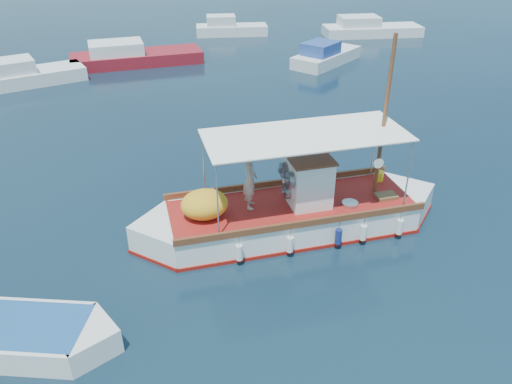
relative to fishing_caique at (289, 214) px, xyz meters
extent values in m
plane|color=black|center=(-0.63, 0.27, -0.58)|extent=(160.00, 160.00, 0.00)
cube|color=white|center=(0.07, 0.00, -0.20)|extent=(8.04, 2.74, 1.18)
cube|color=white|center=(-3.94, 0.03, -0.20)|extent=(2.68, 2.68, 1.18)
cube|color=white|center=(4.08, -0.03, -0.20)|extent=(2.68, 2.68, 1.18)
cube|color=maroon|center=(0.07, 0.00, -0.55)|extent=(8.15, 2.82, 0.19)
cube|color=maroon|center=(0.07, 0.00, 0.36)|extent=(8.04, 2.52, 0.06)
cube|color=brown|center=(0.08, 1.35, 0.49)|extent=(8.12, 0.17, 0.21)
cube|color=brown|center=(0.06, -1.35, 0.49)|extent=(8.12, 0.17, 0.21)
cube|color=white|center=(0.60, -0.01, 1.19)|extent=(1.29, 1.40, 1.60)
cube|color=brown|center=(0.60, -0.01, 2.02)|extent=(1.40, 1.51, 0.06)
cylinder|color=slate|center=(-0.09, -0.34, 1.51)|extent=(0.24, 0.54, 0.53)
cylinder|color=slate|center=(-0.09, 0.34, 1.51)|extent=(0.24, 0.54, 0.53)
cylinder|color=slate|center=(-0.09, 0.00, 0.92)|extent=(0.24, 0.54, 0.53)
cylinder|color=brown|center=(3.06, -0.02, 3.06)|extent=(0.13, 0.13, 5.34)
cylinder|color=brown|center=(2.21, -0.02, 2.63)|extent=(1.92, 0.10, 0.09)
cylinder|color=silver|center=(-2.59, 1.20, 1.59)|extent=(0.05, 0.05, 2.41)
cylinder|color=silver|center=(-2.61, -1.16, 1.59)|extent=(0.05, 0.05, 2.41)
cylinder|color=silver|center=(3.50, 1.15, 1.59)|extent=(0.05, 0.05, 2.41)
cylinder|color=silver|center=(3.48, -1.20, 1.59)|extent=(0.05, 0.05, 2.41)
cube|color=white|center=(0.44, 0.00, 2.81)|extent=(6.33, 2.61, 0.04)
ellipsoid|color=gold|center=(-2.82, 0.02, 0.83)|extent=(1.51, 1.28, 0.90)
cube|color=yellow|center=(1.46, 0.58, 0.60)|extent=(0.27, 0.19, 0.43)
cylinder|color=yellow|center=(3.60, 0.72, 0.57)|extent=(0.32, 0.32, 0.36)
cube|color=brown|center=(3.27, -0.45, 0.45)|extent=(0.70, 0.49, 0.13)
cylinder|color=#B2B2B2|center=(1.88, -0.60, 0.45)|extent=(0.54, 0.54, 0.13)
cylinder|color=white|center=(2.41, -1.14, 2.13)|extent=(0.32, 0.03, 0.32)
cylinder|color=white|center=(-2.08, -1.48, -0.10)|extent=(0.22, 0.22, 0.51)
cylinder|color=navy|center=(1.13, -1.51, -0.10)|extent=(0.22, 0.22, 0.51)
cylinder|color=white|center=(3.26, -1.52, -0.10)|extent=(0.22, 0.22, 0.51)
imported|color=#AB9F8E|center=(-1.29, 0.21, 1.36)|extent=(0.62, 0.79, 1.92)
cube|color=white|center=(-6.48, -3.73, -0.32)|extent=(1.73, 1.73, 0.92)
cube|color=silver|center=(-10.17, 19.39, -0.28)|extent=(6.73, 4.09, 1.00)
cube|color=silver|center=(-11.08, 19.13, 0.62)|extent=(3.00, 2.67, 0.80)
cube|color=maroon|center=(-3.56, 22.11, -0.28)|extent=(8.91, 3.18, 1.00)
cube|color=silver|center=(-4.88, 22.05, 0.62)|extent=(3.62, 2.53, 0.80)
cube|color=silver|center=(9.12, 18.81, -0.28)|extent=(5.97, 5.20, 1.00)
cube|color=#2A488D|center=(8.42, 18.29, 0.62)|extent=(2.98, 2.88, 0.80)
cube|color=silver|center=(16.10, 25.77, -0.28)|extent=(8.41, 3.75, 1.00)
cube|color=silver|center=(14.90, 25.94, 0.62)|extent=(3.53, 2.66, 0.80)
cube|color=silver|center=(4.76, 29.16, -0.28)|extent=(6.17, 2.94, 1.00)
cube|color=silver|center=(3.89, 29.30, 0.62)|extent=(2.62, 2.06, 0.80)
camera|label=1|loc=(-4.80, -13.25, 8.92)|focal=35.00mm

